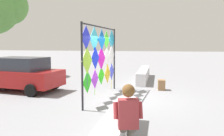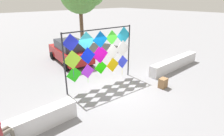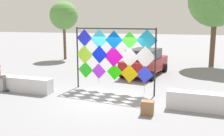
{
  "view_description": "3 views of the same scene",
  "coord_description": "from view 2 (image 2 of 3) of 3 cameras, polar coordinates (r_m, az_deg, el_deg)",
  "views": [
    {
      "loc": [
        -8.98,
        -1.23,
        2.21
      ],
      "look_at": [
        -0.62,
        0.5,
        1.3
      ],
      "focal_mm": 36.33,
      "sensor_mm": 36.0,
      "label": 1
    },
    {
      "loc": [
        -5.36,
        -5.8,
        4.25
      ],
      "look_at": [
        -0.13,
        0.09,
        1.19
      ],
      "focal_mm": 28.77,
      "sensor_mm": 36.0,
      "label": 2
    },
    {
      "loc": [
        3.61,
        -9.58,
        3.14
      ],
      "look_at": [
        -0.02,
        0.71,
        1.16
      ],
      "focal_mm": 40.26,
      "sensor_mm": 36.0,
      "label": 3
    }
  ],
  "objects": [
    {
      "name": "ground",
      "position": [
        8.97,
        1.01,
        -7.02
      ],
      "size": [
        120.0,
        120.0,
        0.0
      ],
      "primitive_type": "plane",
      "color": "gray"
    },
    {
      "name": "plaza_ledge_left",
      "position": [
        6.72,
        -30.78,
        -17.84
      ],
      "size": [
        4.73,
        0.51,
        0.67
      ],
      "primitive_type": "cube",
      "color": "silver",
      "rests_on": "ground"
    },
    {
      "name": "plaza_ledge_right",
      "position": [
        12.26,
        19.31,
        1.41
      ],
      "size": [
        4.73,
        0.51,
        0.67
      ],
      "primitive_type": "cube",
      "color": "silver",
      "rests_on": "ground"
    },
    {
      "name": "kite_display_rack",
      "position": [
        9.03,
        -3.66,
        5.2
      ],
      "size": [
        3.95,
        0.39,
        2.92
      ],
      "color": "#232328",
      "rests_on": "ground"
    },
    {
      "name": "parked_car",
      "position": [
        12.93,
        -13.16,
        5.24
      ],
      "size": [
        2.35,
        4.26,
        1.58
      ],
      "color": "maroon",
      "rests_on": "ground"
    },
    {
      "name": "cardboard_box_large",
      "position": [
        9.48,
        15.9,
        -4.59
      ],
      "size": [
        0.45,
        0.36,
        0.49
      ],
      "primitive_type": "cube",
      "rotation": [
        0.0,
        0.0,
        0.07
      ],
      "color": "olive",
      "rests_on": "ground"
    }
  ]
}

